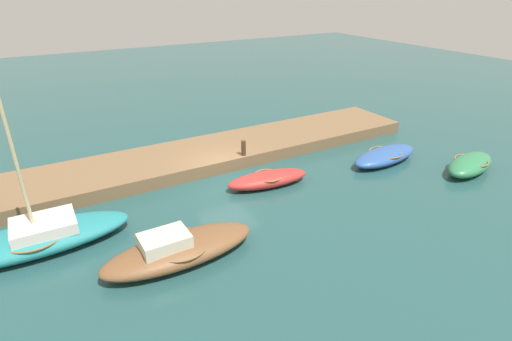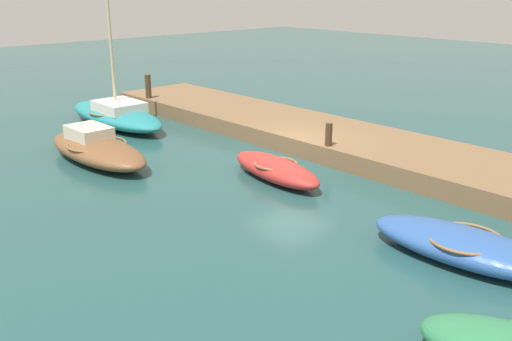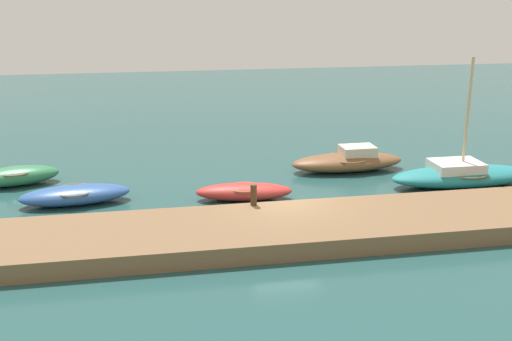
{
  "view_description": "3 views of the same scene",
  "coord_description": "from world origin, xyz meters",
  "px_view_note": "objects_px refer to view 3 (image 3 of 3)",
  "views": [
    {
      "loc": [
        7.5,
        15.91,
        8.54
      ],
      "look_at": [
        -0.32,
        2.32,
        1.15
      ],
      "focal_mm": 28.6,
      "sensor_mm": 36.0,
      "label": 1
    },
    {
      "loc": [
        -12.8,
        13.37,
        5.77
      ],
      "look_at": [
        -1.42,
        2.92,
        0.59
      ],
      "focal_mm": 39.68,
      "sensor_mm": 36.0,
      "label": 2
    },
    {
      "loc": [
        -4.87,
        -20.58,
        8.04
      ],
      "look_at": [
        -0.47,
        3.12,
        0.81
      ],
      "focal_mm": 42.57,
      "sensor_mm": 36.0,
      "label": 3
    }
  ],
  "objects_px": {
    "rowboat_green": "(16,176)",
    "motorboat_brown": "(348,161)",
    "rowboat_red": "(244,191)",
    "rowboat_blue": "(75,195)",
    "sailboat_teal": "(462,175)",
    "mooring_post_west": "(254,195)"
  },
  "relations": [
    {
      "from": "rowboat_blue",
      "to": "mooring_post_west",
      "type": "height_order",
      "value": "mooring_post_west"
    },
    {
      "from": "rowboat_blue",
      "to": "rowboat_red",
      "type": "bearing_deg",
      "value": -12.36
    },
    {
      "from": "rowboat_red",
      "to": "mooring_post_west",
      "type": "bearing_deg",
      "value": -83.75
    },
    {
      "from": "rowboat_green",
      "to": "rowboat_red",
      "type": "xyz_separation_m",
      "value": [
        9.26,
        -3.64,
        -0.07
      ]
    },
    {
      "from": "rowboat_green",
      "to": "mooring_post_west",
      "type": "relative_size",
      "value": 4.93
    },
    {
      "from": "sailboat_teal",
      "to": "mooring_post_west",
      "type": "bearing_deg",
      "value": -164.67
    },
    {
      "from": "rowboat_green",
      "to": "mooring_post_west",
      "type": "xyz_separation_m",
      "value": [
        9.21,
        -6.02,
        0.6
      ]
    },
    {
      "from": "rowboat_blue",
      "to": "mooring_post_west",
      "type": "bearing_deg",
      "value": -31.53
    },
    {
      "from": "sailboat_teal",
      "to": "rowboat_red",
      "type": "bearing_deg",
      "value": -178.71
    },
    {
      "from": "motorboat_brown",
      "to": "mooring_post_west",
      "type": "xyz_separation_m",
      "value": [
        -5.42,
        -5.51,
        0.56
      ]
    },
    {
      "from": "rowboat_red",
      "to": "mooring_post_west",
      "type": "relative_size",
      "value": 5.16
    },
    {
      "from": "mooring_post_west",
      "to": "rowboat_red",
      "type": "bearing_deg",
      "value": 88.92
    },
    {
      "from": "rowboat_blue",
      "to": "sailboat_teal",
      "type": "height_order",
      "value": "sailboat_teal"
    },
    {
      "from": "sailboat_teal",
      "to": "mooring_post_west",
      "type": "height_order",
      "value": "sailboat_teal"
    },
    {
      "from": "rowboat_green",
      "to": "sailboat_teal",
      "type": "xyz_separation_m",
      "value": [
        18.69,
        -3.52,
        0.07
      ]
    },
    {
      "from": "rowboat_red",
      "to": "rowboat_blue",
      "type": "bearing_deg",
      "value": -179.15
    },
    {
      "from": "rowboat_red",
      "to": "mooring_post_west",
      "type": "distance_m",
      "value": 2.47
    },
    {
      "from": "rowboat_blue",
      "to": "sailboat_teal",
      "type": "relative_size",
      "value": 0.68
    },
    {
      "from": "rowboat_blue",
      "to": "rowboat_red",
      "type": "distance_m",
      "value": 6.59
    },
    {
      "from": "rowboat_green",
      "to": "motorboat_brown",
      "type": "distance_m",
      "value": 14.65
    },
    {
      "from": "sailboat_teal",
      "to": "rowboat_green",
      "type": "bearing_deg",
      "value": 169.9
    },
    {
      "from": "mooring_post_west",
      "to": "motorboat_brown",
      "type": "bearing_deg",
      "value": 45.44
    }
  ]
}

